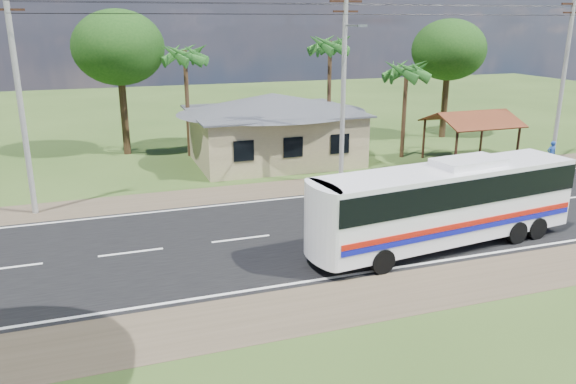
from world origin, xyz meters
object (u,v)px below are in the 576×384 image
at_px(coach_bus, 447,198).
at_px(person, 551,154).
at_px(waiting_shed, 472,120).
at_px(motorcycle, 400,178).

height_order(coach_bus, person, coach_bus).
relative_size(waiting_shed, motorcycle, 2.90).
height_order(waiting_shed, person, waiting_shed).
bearing_deg(coach_bus, motorcycle, 65.61).
height_order(motorcycle, person, person).
xyz_separation_m(coach_bus, person, (13.73, 8.90, -1.20)).
xyz_separation_m(coach_bus, motorcycle, (2.58, 8.12, -1.57)).
bearing_deg(person, motorcycle, 11.01).
distance_m(waiting_shed, person, 5.28).
xyz_separation_m(waiting_shed, person, (3.94, -2.95, -1.89)).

